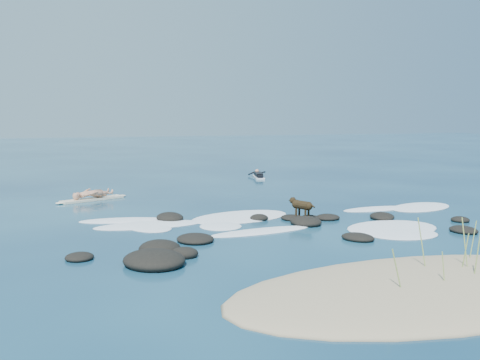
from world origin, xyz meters
name	(u,v)px	position (x,y,z in m)	size (l,w,h in m)	color
ground	(272,219)	(0.00, 0.00, 0.00)	(160.00, 160.00, 0.00)	#0A2642
sand_dune	(431,290)	(0.00, -8.20, 0.00)	(9.00, 4.40, 0.60)	#9E8966
dune_grass	(459,256)	(0.75, -8.11, 0.62)	(3.35, 1.79, 1.23)	#87A34F
reef_rocks	(242,236)	(-2.09, -2.60, 0.09)	(13.21, 6.97, 0.45)	black
breaking_foam	(290,221)	(0.37, -0.67, 0.01)	(14.57, 6.77, 0.12)	white
standing_surfer_rig	(92,183)	(-5.56, 6.36, 0.73)	(3.10, 1.63, 1.86)	beige
paddling_surfer_rig	(258,175)	(4.26, 11.94, 0.14)	(1.24, 2.38, 0.41)	white
dog	(301,205)	(0.82, -0.55, 0.51)	(0.59, 1.17, 0.78)	black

